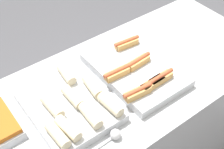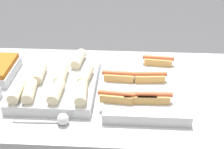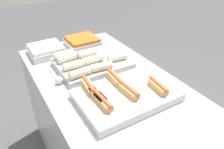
# 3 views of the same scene
# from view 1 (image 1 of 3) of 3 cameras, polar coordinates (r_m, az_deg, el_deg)

# --- Properties ---
(counter) EXTENTS (1.80, 0.80, 0.88)m
(counter) POSITION_cam_1_polar(r_m,az_deg,el_deg) (2.04, 2.22, -9.36)
(counter) COLOR #B7BABF
(counter) RESTS_ON ground_plane
(tray_hotdogs) EXTENTS (0.39, 0.54, 0.10)m
(tray_hotdogs) POSITION_cam_1_polar(r_m,az_deg,el_deg) (1.71, 4.30, 0.85)
(tray_hotdogs) COLOR #B7BABF
(tray_hotdogs) RESTS_ON counter
(tray_wraps) EXTENTS (0.38, 0.48, 0.10)m
(tray_wraps) POSITION_cam_1_polar(r_m,az_deg,el_deg) (1.53, -7.62, -5.59)
(tray_wraps) COLOR #B7BABF
(tray_wraps) RESTS_ON counter
(serving_spoon_near) EXTENTS (0.24, 0.05, 0.05)m
(serving_spoon_near) POSITION_cam_1_polar(r_m,az_deg,el_deg) (1.43, 0.15, -11.23)
(serving_spoon_near) COLOR silver
(serving_spoon_near) RESTS_ON counter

